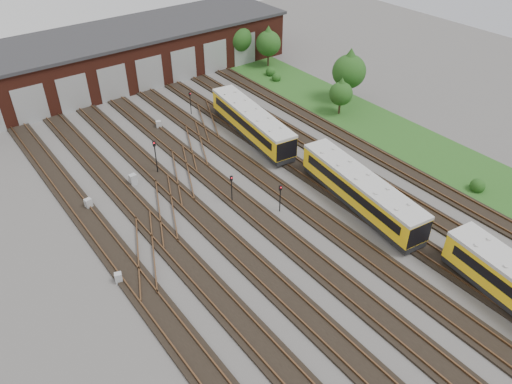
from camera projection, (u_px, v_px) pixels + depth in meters
ground at (309, 234)px, 41.62m from camera, size 120.00×120.00×0.00m
track_network at (303, 230)px, 41.86m from camera, size 30.40×70.00×0.33m
maintenance_shed at (107, 58)px, 65.72m from camera, size 51.00×12.50×6.35m
grass_verge at (374, 124)px, 57.40m from camera, size 8.00×55.00×0.05m
metro_train at (361, 191)px, 43.58m from camera, size 4.32×46.34×2.92m
signal_mast_0 at (155, 153)px, 47.75m from camera, size 0.32×0.31×3.65m
signal_mast_1 at (232, 186)px, 44.05m from camera, size 0.26×0.25×2.93m
signal_mast_2 at (190, 100)px, 58.59m from camera, size 0.24×0.22×2.77m
signal_mast_3 at (280, 195)px, 43.12m from camera, size 0.26×0.25×2.76m
relay_cabinet_0 at (119, 278)px, 36.88m from camera, size 0.65×0.59×0.89m
relay_cabinet_1 at (89, 204)px, 44.25m from camera, size 0.66×0.58×0.98m
relay_cabinet_2 at (133, 180)px, 47.26m from camera, size 0.68×0.58×1.08m
relay_cabinet_3 at (159, 125)px, 56.40m from camera, size 0.67×0.61×0.92m
relay_cabinet_4 at (235, 110)px, 59.33m from camera, size 0.66×0.60×0.93m
tree_0 at (238, 35)px, 70.59m from camera, size 3.87×3.87×6.41m
tree_1 at (268, 40)px, 69.85m from camera, size 3.51×3.51×5.81m
tree_2 at (350, 68)px, 60.04m from camera, size 4.09×4.09×6.77m
tree_3 at (341, 91)px, 57.92m from camera, size 2.76×2.76×4.57m
bush_0 at (478, 184)px, 46.36m from camera, size 1.41×1.41×1.41m
bush_1 at (276, 76)px, 67.36m from camera, size 1.23×1.23×1.23m
bush_2 at (271, 71)px, 68.82m from camera, size 1.37×1.37×1.37m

